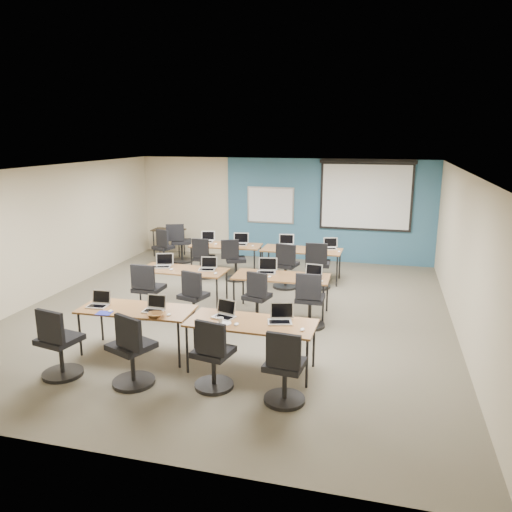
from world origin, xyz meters
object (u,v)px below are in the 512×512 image
(laptop_2, at_px, (225,313))
(utility_table, at_px, (169,233))
(task_chair_9, at_px, (234,263))
(laptop_10, at_px, (286,243))
(task_chair_10, at_px, (286,270))
(task_chair_7, at_px, (309,305))
(training_table_mid_right, at_px, (281,278))
(spare_chair_a, at_px, (180,246))
(task_chair_5, at_px, (193,301))
(training_table_front_left, at_px, (137,311))
(training_table_back_left, at_px, (226,247))
(laptop_9, at_px, (240,242))
(laptop_6, at_px, (267,269))
(laptop_4, at_px, (163,264))
(task_chair_11, at_px, (317,269))
(training_table_front_right, at_px, (251,325))
(task_chair_1, at_px, (132,355))
(task_chair_6, at_px, (257,301))
(task_chair_8, at_px, (203,261))
(training_table_back_right, at_px, (302,251))
(laptop_7, at_px, (313,275))
(training_table_mid_left, at_px, (183,272))
(laptop_5, at_px, (208,267))
(laptop_8, at_px, (207,239))
(laptop_0, at_px, (99,302))
(laptop_1, at_px, (155,307))
(task_chair_2, at_px, (213,360))
(task_chair_0, at_px, (59,348))
(spare_chair_b, at_px, (163,251))
(whiteboard, at_px, (270,205))
(laptop_3, at_px, (281,317))
(task_chair_4, at_px, (148,295))
(task_chair_3, at_px, (284,373))

(laptop_2, distance_m, utility_table, 7.03)
(task_chair_9, height_order, laptop_10, laptop_10)
(laptop_10, distance_m, task_chair_10, 1.09)
(task_chair_7, relative_size, laptop_10, 2.88)
(training_table_mid_right, distance_m, spare_chair_a, 4.61)
(task_chair_5, bearing_deg, spare_chair_a, 130.71)
(training_table_front_left, distance_m, laptop_2, 1.42)
(training_table_back_left, relative_size, laptop_9, 4.65)
(training_table_front_left, height_order, task_chair_7, task_chair_7)
(laptop_6, distance_m, spare_chair_a, 4.26)
(training_table_mid_right, xyz_separation_m, laptop_6, (-0.32, 0.17, 0.11))
(laptop_4, bearing_deg, task_chair_11, 12.98)
(laptop_9, height_order, task_chair_11, task_chair_11)
(training_table_front_right, relative_size, laptop_4, 5.31)
(training_table_front_left, distance_m, task_chair_1, 1.08)
(task_chair_6, height_order, task_chair_8, task_chair_8)
(laptop_9, bearing_deg, laptop_2, -86.17)
(training_table_back_right, relative_size, laptop_7, 5.76)
(training_table_mid_left, xyz_separation_m, laptop_10, (1.53, 2.59, 0.11))
(laptop_4, height_order, laptop_5, laptop_4)
(laptop_8, bearing_deg, laptop_0, -103.27)
(training_table_back_left, distance_m, task_chair_10, 1.80)
(laptop_1, xyz_separation_m, task_chair_1, (0.10, -0.94, -0.35))
(training_table_mid_left, relative_size, task_chair_10, 1.67)
(task_chair_2, distance_m, task_chair_5, 2.51)
(task_chair_0, distance_m, laptop_6, 4.10)
(laptop_10, bearing_deg, task_chair_7, -80.31)
(laptop_0, bearing_deg, training_table_back_right, 59.04)
(laptop_10, xyz_separation_m, spare_chair_b, (-3.22, 0.10, -0.40))
(training_table_back_right, distance_m, task_chair_6, 2.89)
(laptop_4, distance_m, task_chair_8, 1.88)
(training_table_back_left, xyz_separation_m, laptop_0, (-0.54, -4.67, 0.11))
(whiteboard, distance_m, task_chair_10, 3.01)
(task_chair_1, height_order, laptop_5, task_chair_1)
(laptop_9, xyz_separation_m, task_chair_9, (0.02, -0.56, -0.39))
(training_table_back_left, height_order, laptop_6, laptop_6)
(training_table_back_left, relative_size, laptop_6, 4.71)
(task_chair_0, bearing_deg, laptop_10, 82.31)
(laptop_3, relative_size, task_chair_4, 0.32)
(task_chair_8, bearing_deg, task_chair_11, -5.79)
(task_chair_6, xyz_separation_m, laptop_8, (-2.08, 3.10, 0.40))
(task_chair_3, bearing_deg, laptop_5, 129.29)
(laptop_3, distance_m, task_chair_3, 1.03)
(training_table_back_left, relative_size, laptop_0, 5.57)
(task_chair_1, xyz_separation_m, laptop_9, (-0.17, 5.70, 0.36))
(laptop_5, height_order, task_chair_6, laptop_5)
(task_chair_1, xyz_separation_m, task_chair_4, (-0.98, 2.46, -0.01))
(training_table_mid_left, relative_size, laptop_9, 4.74)
(laptop_4, relative_size, task_chair_8, 0.35)
(training_table_front_left, relative_size, training_table_mid_left, 1.02)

